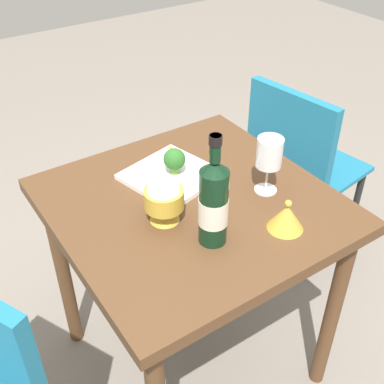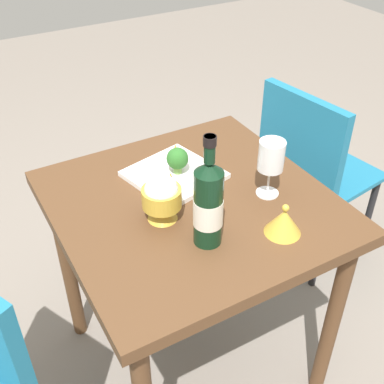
{
  "view_description": "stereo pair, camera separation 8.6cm",
  "coord_description": "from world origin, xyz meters",
  "px_view_note": "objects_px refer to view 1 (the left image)",
  "views": [
    {
      "loc": [
        0.95,
        -0.64,
        1.63
      ],
      "look_at": [
        0.0,
        0.0,
        0.78
      ],
      "focal_mm": 45.88,
      "sensor_mm": 36.0,
      "label": 1
    },
    {
      "loc": [
        1.0,
        -0.56,
        1.63
      ],
      "look_at": [
        0.0,
        0.0,
        0.78
      ],
      "focal_mm": 45.88,
      "sensor_mm": 36.0,
      "label": 2
    }
  ],
  "objects_px": {
    "carrot_garnish_left": "(171,152)",
    "wine_bottle": "(213,203)",
    "broccoli_floret": "(174,160)",
    "wine_glass": "(269,154)",
    "rice_bowl": "(164,198)",
    "carrot_garnish_right": "(170,181)",
    "serving_plate": "(171,176)",
    "chair_near_window": "(297,158)",
    "rice_bowl_lid": "(286,217)"
  },
  "relations": [
    {
      "from": "carrot_garnish_left",
      "to": "wine_bottle",
      "type": "bearing_deg",
      "value": -15.44
    },
    {
      "from": "broccoli_floret",
      "to": "carrot_garnish_left",
      "type": "bearing_deg",
      "value": 156.84
    },
    {
      "from": "wine_bottle",
      "to": "wine_glass",
      "type": "xyz_separation_m",
      "value": [
        -0.09,
        0.26,
        0.0
      ]
    },
    {
      "from": "carrot_garnish_left",
      "to": "rice_bowl",
      "type": "bearing_deg",
      "value": -35.54
    },
    {
      "from": "carrot_garnish_left",
      "to": "carrot_garnish_right",
      "type": "relative_size",
      "value": 1.16
    },
    {
      "from": "rice_bowl",
      "to": "carrot_garnish_left",
      "type": "bearing_deg",
      "value": 144.46
    },
    {
      "from": "serving_plate",
      "to": "rice_bowl",
      "type": "bearing_deg",
      "value": -37.0
    },
    {
      "from": "chair_near_window",
      "to": "wine_glass",
      "type": "height_order",
      "value": "wine_glass"
    },
    {
      "from": "chair_near_window",
      "to": "rice_bowl",
      "type": "bearing_deg",
      "value": -79.82
    },
    {
      "from": "chair_near_window",
      "to": "rice_bowl",
      "type": "xyz_separation_m",
      "value": [
        0.27,
        -0.8,
        0.3
      ]
    },
    {
      "from": "carrot_garnish_right",
      "to": "chair_near_window",
      "type": "bearing_deg",
      "value": 103.32
    },
    {
      "from": "chair_near_window",
      "to": "serving_plate",
      "type": "xyz_separation_m",
      "value": [
        0.11,
        -0.68,
        0.23
      ]
    },
    {
      "from": "rice_bowl_lid",
      "to": "wine_bottle",
      "type": "bearing_deg",
      "value": -110.15
    },
    {
      "from": "rice_bowl_lid",
      "to": "broccoli_floret",
      "type": "relative_size",
      "value": 1.17
    },
    {
      "from": "chair_near_window",
      "to": "rice_bowl",
      "type": "distance_m",
      "value": 0.9
    },
    {
      "from": "wine_bottle",
      "to": "rice_bowl",
      "type": "relative_size",
      "value": 2.24
    },
    {
      "from": "chair_near_window",
      "to": "carrot_garnish_right",
      "type": "xyz_separation_m",
      "value": [
        0.17,
        -0.72,
        0.27
      ]
    },
    {
      "from": "rice_bowl",
      "to": "carrot_garnish_right",
      "type": "relative_size",
      "value": 2.81
    },
    {
      "from": "chair_near_window",
      "to": "wine_bottle",
      "type": "relative_size",
      "value": 2.68
    },
    {
      "from": "wine_bottle",
      "to": "rice_bowl",
      "type": "bearing_deg",
      "value": -156.8
    },
    {
      "from": "wine_bottle",
      "to": "serving_plate",
      "type": "bearing_deg",
      "value": 168.46
    },
    {
      "from": "chair_near_window",
      "to": "serving_plate",
      "type": "bearing_deg",
      "value": -89.53
    },
    {
      "from": "rice_bowl",
      "to": "wine_bottle",
      "type": "bearing_deg",
      "value": 23.2
    },
    {
      "from": "rice_bowl",
      "to": "carrot_garnish_left",
      "type": "relative_size",
      "value": 2.42
    },
    {
      "from": "rice_bowl",
      "to": "carrot_garnish_left",
      "type": "xyz_separation_m",
      "value": [
        -0.23,
        0.16,
        -0.03
      ]
    },
    {
      "from": "wine_glass",
      "to": "rice_bowl_lid",
      "type": "xyz_separation_m",
      "value": [
        0.16,
        -0.07,
        -0.09
      ]
    },
    {
      "from": "rice_bowl_lid",
      "to": "carrot_garnish_left",
      "type": "relative_size",
      "value": 1.71
    },
    {
      "from": "serving_plate",
      "to": "rice_bowl_lid",
      "type": "bearing_deg",
      "value": 19.15
    },
    {
      "from": "wine_bottle",
      "to": "carrot_garnish_right",
      "type": "bearing_deg",
      "value": 175.85
    },
    {
      "from": "wine_bottle",
      "to": "carrot_garnish_left",
      "type": "distance_m",
      "value": 0.39
    },
    {
      "from": "serving_plate",
      "to": "broccoli_floret",
      "type": "bearing_deg",
      "value": 63.61
    },
    {
      "from": "rice_bowl_lid",
      "to": "carrot_garnish_left",
      "type": "xyz_separation_m",
      "value": [
        -0.44,
        -0.09,
        0.01
      ]
    },
    {
      "from": "broccoli_floret",
      "to": "rice_bowl",
      "type": "bearing_deg",
      "value": -40.05
    },
    {
      "from": "carrot_garnish_left",
      "to": "broccoli_floret",
      "type": "bearing_deg",
      "value": -23.16
    },
    {
      "from": "wine_bottle",
      "to": "broccoli_floret",
      "type": "xyz_separation_m",
      "value": [
        -0.3,
        0.07,
        -0.06
      ]
    },
    {
      "from": "wine_bottle",
      "to": "rice_bowl",
      "type": "distance_m",
      "value": 0.16
    },
    {
      "from": "rice_bowl_lid",
      "to": "broccoli_floret",
      "type": "distance_m",
      "value": 0.39
    },
    {
      "from": "serving_plate",
      "to": "carrot_garnish_left",
      "type": "xyz_separation_m",
      "value": [
        -0.07,
        0.04,
        0.04
      ]
    },
    {
      "from": "wine_bottle",
      "to": "rice_bowl_lid",
      "type": "relative_size",
      "value": 3.17
    },
    {
      "from": "wine_glass",
      "to": "carrot_garnish_left",
      "type": "distance_m",
      "value": 0.33
    },
    {
      "from": "chair_near_window",
      "to": "wine_glass",
      "type": "xyz_separation_m",
      "value": [
        0.32,
        -0.48,
        0.35
      ]
    },
    {
      "from": "chair_near_window",
      "to": "carrot_garnish_left",
      "type": "relative_size",
      "value": 14.52
    },
    {
      "from": "wine_glass",
      "to": "rice_bowl",
      "type": "xyz_separation_m",
      "value": [
        -0.05,
        -0.32,
        -0.05
      ]
    },
    {
      "from": "wine_glass",
      "to": "rice_bowl_lid",
      "type": "relative_size",
      "value": 1.79
    },
    {
      "from": "rice_bowl",
      "to": "wine_glass",
      "type": "bearing_deg",
      "value": 81.04
    },
    {
      "from": "rice_bowl",
      "to": "broccoli_floret",
      "type": "xyz_separation_m",
      "value": [
        -0.16,
        0.13,
        -0.01
      ]
    },
    {
      "from": "wine_bottle",
      "to": "wine_glass",
      "type": "height_order",
      "value": "wine_bottle"
    },
    {
      "from": "wine_bottle",
      "to": "rice_bowl",
      "type": "height_order",
      "value": "wine_bottle"
    },
    {
      "from": "carrot_garnish_right",
      "to": "wine_glass",
      "type": "bearing_deg",
      "value": 58.62
    },
    {
      "from": "serving_plate",
      "to": "carrot_garnish_right",
      "type": "distance_m",
      "value": 0.09
    }
  ]
}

